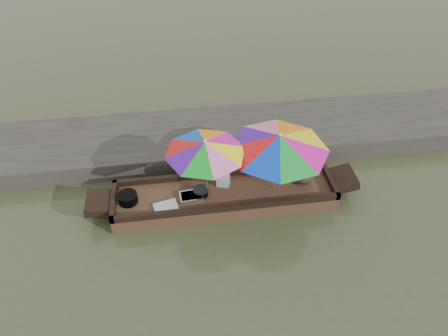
{
  "coord_description": "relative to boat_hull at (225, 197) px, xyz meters",
  "views": [
    {
      "loc": [
        -0.9,
        -6.3,
        6.83
      ],
      "look_at": [
        0.0,
        0.1,
        1.0
      ],
      "focal_mm": 32.0,
      "sensor_mm": 36.0,
      "label": 1
    }
  ],
  "objects": [
    {
      "name": "boat_hull",
      "position": [
        0.0,
        0.0,
        0.0
      ],
      "size": [
        5.04,
        1.2,
        0.35
      ],
      "primitive_type": "cube",
      "color": "#422A1D",
      "rests_on": "water"
    },
    {
      "name": "umbrella_bow",
      "position": [
        -0.4,
        0.0,
        0.95
      ],
      "size": [
        1.85,
        1.85,
        1.55
      ],
      "primitive_type": null,
      "rotation": [
        0.0,
        0.0,
        0.09
      ],
      "color": "#E514A3",
      "rests_on": "boat_hull"
    },
    {
      "name": "umbrella_stern",
      "position": [
        1.15,
        0.0,
        0.95
      ],
      "size": [
        2.54,
        2.54,
        1.55
      ],
      "primitive_type": null,
      "rotation": [
        0.0,
        0.0,
        -0.2
      ],
      "color": "yellow",
      "rests_on": "boat_hull"
    },
    {
      "name": "dock",
      "position": [
        0.0,
        2.2,
        0.08
      ],
      "size": [
        22.0,
        2.2,
        0.5
      ],
      "primitive_type": "cube",
      "color": "#2D2B26",
      "rests_on": "ground"
    },
    {
      "name": "supply_bag",
      "position": [
        0.0,
        0.25,
        0.3
      ],
      "size": [
        0.33,
        0.3,
        0.26
      ],
      "primitive_type": "cube",
      "rotation": [
        0.0,
        0.0,
        -0.31
      ],
      "color": "silver",
      "rests_on": "boat_hull"
    },
    {
      "name": "charcoal_grill",
      "position": [
        -0.54,
        -0.0,
        0.25
      ],
      "size": [
        0.33,
        0.33,
        0.16
      ],
      "primitive_type": "cylinder",
      "color": "black",
      "rests_on": "boat_hull"
    },
    {
      "name": "tray_scallop",
      "position": [
        -1.34,
        -0.31,
        0.21
      ],
      "size": [
        0.57,
        0.45,
        0.06
      ],
      "primitive_type": "cube",
      "rotation": [
        0.0,
        0.0,
        0.21
      ],
      "color": "silver",
      "rests_on": "boat_hull"
    },
    {
      "name": "vendor",
      "position": [
        1.84,
        0.09,
        0.72
      ],
      "size": [
        0.55,
        0.38,
        1.09
      ],
      "primitive_type": "imported",
      "rotation": [
        0.0,
        0.0,
        3.08
      ],
      "color": "#332C28",
      "rests_on": "boat_hull"
    },
    {
      "name": "water",
      "position": [
        0.0,
        0.0,
        -0.17
      ],
      "size": [
        80.0,
        80.0,
        0.0
      ],
      "primitive_type": "plane",
      "color": "#3C4728",
      "rests_on": "ground"
    },
    {
      "name": "cooking_pot",
      "position": [
        -2.15,
        0.01,
        0.29
      ],
      "size": [
        0.42,
        0.42,
        0.22
      ],
      "primitive_type": "cylinder",
      "color": "black",
      "rests_on": "boat_hull"
    },
    {
      "name": "tray_crayfish",
      "position": [
        -0.76,
        -0.07,
        0.22
      ],
      "size": [
        0.54,
        0.4,
        0.09
      ],
      "primitive_type": "cube",
      "rotation": [
        0.0,
        0.0,
        0.09
      ],
      "color": "silver",
      "rests_on": "boat_hull"
    }
  ]
}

